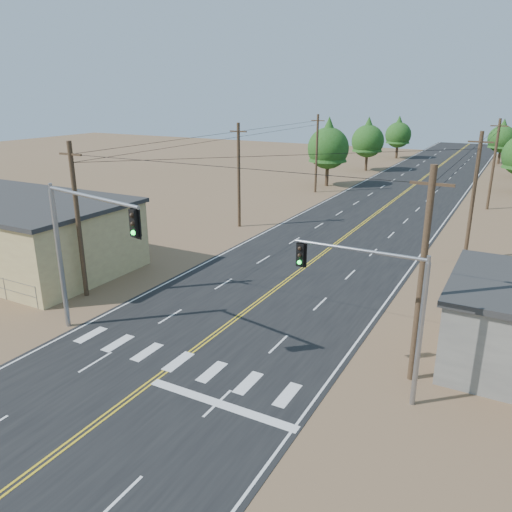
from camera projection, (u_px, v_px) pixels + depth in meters
The scene contains 15 objects.
ground at pixel (45, 462), 18.17m from camera, with size 220.00×220.00×0.00m, color brown.
road at pixel (332, 246), 43.19m from camera, with size 15.00×200.00×0.02m, color black.
building_left at pixel (5, 231), 38.56m from camera, with size 20.00×10.00×5.00m, color #D5C17B.
utility_pole_left_near at pixel (78, 220), 31.31m from camera, with size 1.80×0.30×10.00m.
utility_pole_left_mid at pixel (239, 175), 47.99m from camera, with size 1.80×0.30×10.00m.
utility_pole_left_far at pixel (317, 153), 64.67m from camera, with size 1.80×0.30×10.00m.
utility_pole_right_near at pixel (422, 277), 21.81m from camera, with size 1.80×0.30×10.00m.
utility_pole_right_mid at pixel (473, 196), 38.49m from camera, with size 1.80×0.30×10.00m.
utility_pole_right_far at pixel (494, 164), 55.17m from camera, with size 1.80×0.30×10.00m.
signal_mast_left at pixel (79, 239), 25.54m from camera, with size 7.42×1.85×8.25m.
signal_mast_right at pixel (382, 299), 20.84m from camera, with size 5.79×0.40×6.74m.
tree_left_near at pixel (328, 144), 68.87m from camera, with size 5.71×5.71×9.51m.
tree_left_mid at pixel (368, 138), 82.37m from camera, with size 5.30×5.30×8.84m.
tree_left_far at pixel (398, 132), 97.69m from camera, with size 4.94×4.94×8.24m.
tree_right_far at pixel (502, 136), 90.23m from camera, with size 4.86×4.86×8.11m.
Camera 1 is at (13.85, -9.40, 12.86)m, focal length 35.00 mm.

